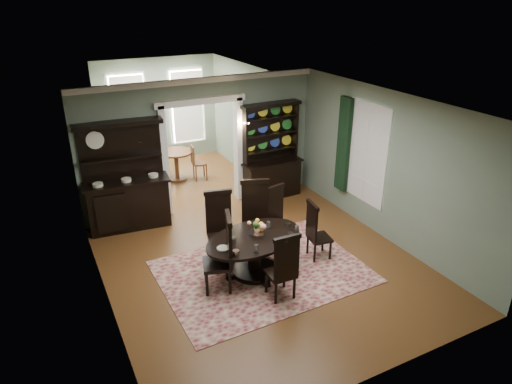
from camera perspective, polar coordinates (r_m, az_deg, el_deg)
room at (r=7.87m, az=0.86°, el=0.52°), size 5.51×6.01×3.01m
parlor at (r=12.74m, az=-10.88°, el=9.07°), size 3.51×3.50×3.01m
doorway_trim at (r=10.40m, az=-6.81°, el=6.53°), size 2.08×0.25×2.57m
right_window at (r=9.97m, az=12.30°, el=5.26°), size 0.15×1.47×2.12m
wall_sconce at (r=10.53m, az=-1.70°, el=8.47°), size 0.27×0.21×0.21m
rug at (r=8.44m, az=0.85°, el=-9.90°), size 3.64×2.69×0.01m
dining_table at (r=8.14m, az=-0.24°, el=-7.03°), size 2.06×2.03×0.74m
centerpiece at (r=8.07m, az=0.17°, el=-4.87°), size 1.59×1.02×0.26m
chair_far_left at (r=8.53m, az=-4.58°, el=-4.00°), size 0.60×0.58×1.36m
chair_far_mid at (r=8.76m, az=-0.08°, el=-2.80°), size 0.68×0.66×1.45m
chair_far_right at (r=9.00m, az=2.67°, el=-2.82°), size 0.55×0.53×1.24m
chair_end_left at (r=7.66m, az=-4.06°, el=-7.43°), size 0.62×0.64×1.38m
chair_end_right at (r=8.61m, az=7.42°, el=-4.66°), size 0.47×0.49×1.16m
chair_near at (r=7.43m, az=3.50°, el=-9.20°), size 0.48×0.44×1.24m
sideboard at (r=9.99m, az=-15.83°, el=0.04°), size 1.81×0.79×2.31m
welsh_dresser at (r=11.08m, az=1.88°, el=3.55°), size 1.50×0.59×2.32m
parlor_table at (r=12.31m, az=-9.92°, el=3.78°), size 0.87×0.87×0.81m
parlor_chair_left at (r=12.27m, az=-11.94°, el=3.42°), size 0.40×0.40×0.94m
parlor_chair_right at (r=12.26m, az=-7.38°, el=3.80°), size 0.42×0.41×0.97m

